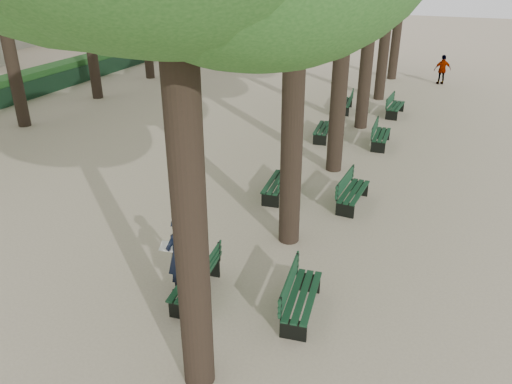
% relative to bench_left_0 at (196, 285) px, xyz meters
% --- Properties ---
extents(ground, '(120.00, 120.00, 0.00)m').
position_rel_bench_left_0_xyz_m(ground, '(-0.37, -0.05, -0.27)').
color(ground, tan).
rests_on(ground, ground).
extents(bench_left_0, '(0.74, 1.85, 0.92)m').
position_rel_bench_left_0_xyz_m(bench_left_0, '(0.00, 0.00, 0.00)').
color(bench_left_0, black).
rests_on(bench_left_0, ground).
extents(bench_left_1, '(0.71, 1.84, 0.92)m').
position_rel_bench_left_0_xyz_m(bench_left_1, '(0.00, 5.30, 0.00)').
color(bench_left_1, black).
rests_on(bench_left_1, ground).
extents(bench_left_2, '(0.72, 1.84, 0.92)m').
position_rel_bench_left_0_xyz_m(bench_left_2, '(0.00, 10.93, 0.00)').
color(bench_left_2, black).
rests_on(bench_left_2, ground).
extents(bench_left_3, '(0.76, 1.85, 0.92)m').
position_rel_bench_left_0_xyz_m(bench_left_3, '(-0.00, 15.07, 0.00)').
color(bench_left_3, black).
rests_on(bench_left_3, ground).
extents(bench_right_0, '(0.74, 1.85, 0.92)m').
position_rel_bench_left_0_xyz_m(bench_right_0, '(2.27, 0.24, 0.00)').
color(bench_right_0, black).
rests_on(bench_right_0, ground).
extents(bench_right_1, '(0.70, 1.84, 0.92)m').
position_rel_bench_left_0_xyz_m(bench_right_1, '(2.27, 5.48, 0.00)').
color(bench_right_1, black).
rests_on(bench_right_1, ground).
extents(bench_right_2, '(0.62, 1.81, 0.92)m').
position_rel_bench_left_0_xyz_m(bench_right_2, '(2.27, 10.91, 0.00)').
color(bench_right_2, black).
rests_on(bench_right_2, ground).
extents(bench_right_3, '(0.70, 1.84, 0.92)m').
position_rel_bench_left_0_xyz_m(bench_right_3, '(2.27, 15.24, 0.00)').
color(bench_right_3, black).
rests_on(bench_right_3, ground).
extents(man_with_map, '(0.72, 0.80, 1.80)m').
position_rel_bench_left_0_xyz_m(man_with_map, '(-0.40, 0.07, 0.63)').
color(man_with_map, black).
rests_on(man_with_map, ground).
extents(pedestrian_c, '(1.01, 0.66, 1.63)m').
position_rel_bench_left_0_xyz_m(pedestrian_c, '(3.91, 22.53, 0.54)').
color(pedestrian_c, '#262628').
rests_on(pedestrian_c, ground).
extents(pedestrian_a, '(0.94, 0.87, 1.87)m').
position_rel_bench_left_0_xyz_m(pedestrian_a, '(-8.66, 21.57, 0.66)').
color(pedestrian_a, '#262628').
rests_on(pedestrian_a, ground).
extents(pedestrian_e, '(0.70, 1.50, 1.58)m').
position_rel_bench_left_0_xyz_m(pedestrian_e, '(-8.46, 23.35, 0.52)').
color(pedestrian_e, '#262628').
rests_on(pedestrian_e, ground).
extents(fence, '(0.08, 42.00, 0.90)m').
position_rel_bench_left_0_xyz_m(fence, '(-15.37, 10.95, 0.18)').
color(fence, black).
rests_on(fence, ground).
extents(hedge, '(1.20, 42.00, 1.20)m').
position_rel_bench_left_0_xyz_m(hedge, '(-16.07, 10.95, 0.33)').
color(hedge, '#143C14').
rests_on(hedge, ground).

